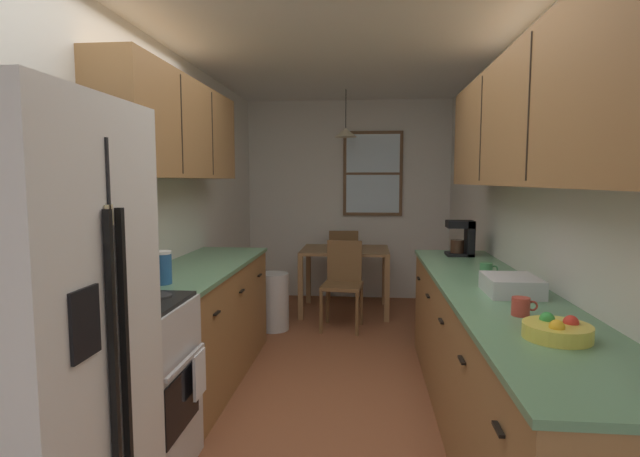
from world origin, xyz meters
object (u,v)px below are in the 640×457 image
at_px(mug_spare, 486,270).
at_px(trash_bin, 274,301).
at_px(dining_chair_far, 344,261).
at_px(coffee_maker, 463,237).
at_px(dining_table, 345,258).
at_px(mug_by_coffeemaker, 521,306).
at_px(dining_chair_near, 343,280).
at_px(storage_canister, 162,268).
at_px(microwave_over_range, 90,150).
at_px(refrigerator, 24,357).
at_px(stove_range, 122,389).
at_px(dish_rack, 511,285).
at_px(fruit_bowl, 557,330).

bearing_deg(mug_spare, trash_bin, 137.44).
height_order(dining_chair_far, coffee_maker, coffee_maker).
distance_m(dining_table, coffee_maker, 1.84).
xyz_separation_m(trash_bin, mug_by_coffeemaker, (1.67, -2.53, 0.65)).
distance_m(dining_table, dining_chair_near, 0.62).
xyz_separation_m(dining_chair_far, mug_spare, (1.08, -2.95, 0.45)).
relative_size(dining_table, storage_canister, 4.95).
xyz_separation_m(microwave_over_range, storage_canister, (0.11, 0.54, -0.68)).
height_order(dining_table, trash_bin, dining_table).
height_order(dining_chair_near, mug_spare, mug_spare).
distance_m(refrigerator, dining_chair_near, 3.59).
height_order(storage_canister, mug_spare, storage_canister).
xyz_separation_m(refrigerator, dining_chair_far, (0.92, 4.64, -0.41)).
xyz_separation_m(dining_chair_near, mug_by_coffeemaker, (0.96, -2.68, 0.44)).
height_order(stove_range, microwave_over_range, microwave_over_range).
bearing_deg(mug_spare, dish_rack, -87.97).
bearing_deg(trash_bin, refrigerator, -94.57).
relative_size(fruit_bowl, dish_rack, 0.78).
xyz_separation_m(stove_range, coffee_maker, (2.05, 1.87, 0.58)).
xyz_separation_m(stove_range, dining_table, (0.99, 3.31, 0.16)).
relative_size(refrigerator, trash_bin, 3.11).
bearing_deg(dining_table, dining_chair_near, -89.53).
bearing_deg(dining_chair_far, microwave_over_range, -105.19).
height_order(trash_bin, coffee_maker, coffee_maker).
xyz_separation_m(stove_range, dish_rack, (2.04, 0.47, 0.48)).
height_order(microwave_over_range, dining_chair_far, microwave_over_range).
height_order(stove_range, storage_canister, storage_canister).
xyz_separation_m(storage_canister, coffee_maker, (2.05, 1.33, 0.05)).
bearing_deg(dining_chair_far, storage_canister, -105.81).
height_order(coffee_maker, dish_rack, coffee_maker).
relative_size(dining_chair_far, mug_spare, 7.60).
bearing_deg(fruit_bowl, trash_bin, 120.74).
height_order(stove_range, dining_chair_far, stove_range).
distance_m(mug_spare, dish_rack, 0.50).
relative_size(microwave_over_range, dining_table, 0.57).
bearing_deg(refrigerator, dining_chair_far, 78.82).
bearing_deg(dining_chair_near, dish_rack, -64.99).
bearing_deg(coffee_maker, fruit_bowl, -91.28).
distance_m(dining_chair_far, mug_spare, 3.17).
distance_m(refrigerator, trash_bin, 3.35).
xyz_separation_m(dining_chair_far, mug_by_coffeemaker, (1.01, -3.89, 0.44)).
distance_m(mug_by_coffeemaker, mug_spare, 0.94).
bearing_deg(mug_by_coffeemaker, microwave_over_range, -179.32).
bearing_deg(trash_bin, dish_rack, -50.04).
xyz_separation_m(dining_table, dish_rack, (1.05, -2.84, 0.32)).
bearing_deg(dish_rack, dining_table, 110.26).
relative_size(microwave_over_range, mug_spare, 4.85).
relative_size(stove_range, dining_table, 1.10).
xyz_separation_m(dining_table, coffee_maker, (1.05, -1.44, 0.43)).
xyz_separation_m(stove_range, fruit_bowl, (2.00, -0.31, 0.47)).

